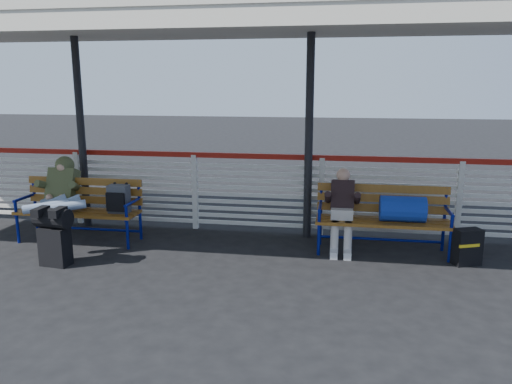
% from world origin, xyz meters
% --- Properties ---
extents(ground, '(60.00, 60.00, 0.00)m').
position_xyz_m(ground, '(0.00, 0.00, 0.00)').
color(ground, black).
rests_on(ground, ground).
extents(fence, '(12.08, 0.08, 1.24)m').
position_xyz_m(fence, '(0.00, 1.90, 0.66)').
color(fence, silver).
rests_on(fence, ground).
extents(canopy, '(12.60, 3.60, 3.16)m').
position_xyz_m(canopy, '(-0.00, 0.87, 3.04)').
color(canopy, silver).
rests_on(canopy, ground).
extents(luggage_stack, '(0.48, 0.31, 0.75)m').
position_xyz_m(luggage_stack, '(-1.30, -0.02, 0.41)').
color(luggage_stack, black).
rests_on(luggage_stack, ground).
extents(bench_left, '(1.80, 0.56, 0.92)m').
position_xyz_m(bench_left, '(-1.34, 1.02, 0.58)').
color(bench_left, '#96601D').
rests_on(bench_left, ground).
extents(bench_right, '(1.80, 0.56, 0.92)m').
position_xyz_m(bench_right, '(2.99, 1.18, 0.60)').
color(bench_right, '#96601D').
rests_on(bench_right, ground).
extents(traveler_man, '(0.93, 1.64, 0.77)m').
position_xyz_m(traveler_man, '(-1.64, 0.67, 0.68)').
color(traveler_man, '#7D8DA8').
rests_on(traveler_man, ground).
extents(companion_person, '(0.32, 0.66, 1.15)m').
position_xyz_m(companion_person, '(2.31, 1.18, 0.60)').
color(companion_person, beige).
rests_on(companion_person, ground).
extents(suitcase_side, '(0.39, 0.32, 0.47)m').
position_xyz_m(suitcase_side, '(3.91, 0.88, 0.24)').
color(suitcase_side, black).
rests_on(suitcase_side, ground).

